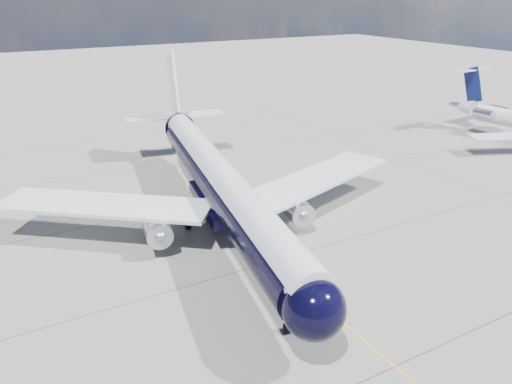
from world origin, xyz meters
The scene contains 3 objects.
ground centered at (0.00, 30.00, 0.00)m, with size 320.00×320.00×0.00m, color gray.
taxiway_centerline centered at (0.00, 25.00, 0.00)m, with size 0.16×160.00×0.01m, color yellow.
main_airliner centered at (-0.60, 19.44, 4.57)m, with size 41.18×50.68×14.71m.
Camera 1 is at (-19.86, -22.42, 22.10)m, focal length 35.00 mm.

